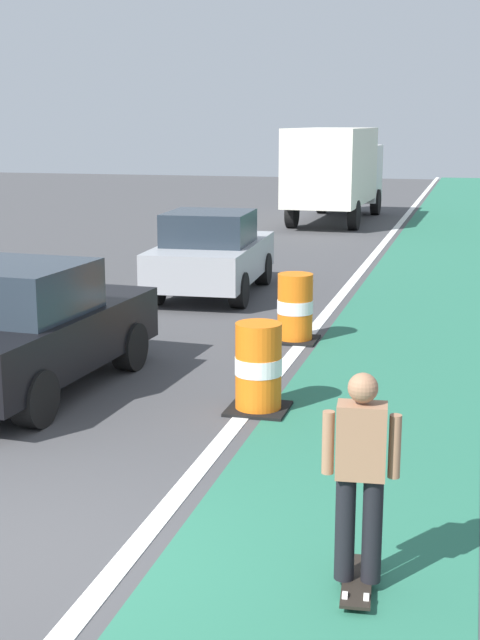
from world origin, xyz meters
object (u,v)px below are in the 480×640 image
(parked_sedan_nearest, at_px, (27,329))
(traffic_barrel_front, at_px, (258,368))
(skateboarder_on_lane, at_px, (360,475))
(parked_sedan_second, at_px, (212,254))
(traffic_barrel_mid, at_px, (295,308))
(delivery_truck_down_block, at_px, (336,169))

(parked_sedan_nearest, relative_size, traffic_barrel_front, 3.85)
(skateboarder_on_lane, bearing_deg, parked_sedan_second, 112.04)
(skateboarder_on_lane, distance_m, traffic_barrel_mid, 7.78)
(parked_sedan_second, relative_size, delivery_truck_down_block, 0.55)
(parked_sedan_second, bearing_deg, skateboarder_on_lane, -67.96)
(skateboarder_on_lane, height_order, traffic_barrel_mid, skateboarder_on_lane)
(parked_sedan_second, bearing_deg, parked_sedan_nearest, -93.14)
(traffic_barrel_front, relative_size, traffic_barrel_mid, 1.00)
(parked_sedan_nearest, height_order, parked_sedan_second, same)
(parked_sedan_nearest, bearing_deg, parked_sedan_second, 86.86)
(delivery_truck_down_block, bearing_deg, traffic_barrel_mid, -83.07)
(skateboarder_on_lane, xyz_separation_m, delivery_truck_down_block, (-4.13, 24.94, 0.94))
(traffic_barrel_mid, bearing_deg, skateboarder_on_lane, -75.02)
(parked_sedan_nearest, distance_m, traffic_barrel_mid, 4.54)
(traffic_barrel_front, xyz_separation_m, delivery_truck_down_block, (-2.39, 21.01, 1.31))
(parked_sedan_nearest, xyz_separation_m, parked_sedan_second, (0.38, 7.00, 0.00))
(parked_sedan_second, height_order, delivery_truck_down_block, delivery_truck_down_block)
(parked_sedan_second, distance_m, traffic_barrel_front, 7.52)
(parked_sedan_second, bearing_deg, delivery_truck_down_block, 88.75)
(parked_sedan_second, height_order, traffic_barrel_front, parked_sedan_second)
(parked_sedan_second, xyz_separation_m, traffic_barrel_mid, (2.42, -3.45, -0.30))
(traffic_barrel_front, distance_m, delivery_truck_down_block, 21.18)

